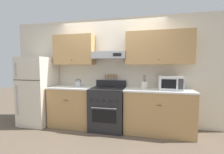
{
  "coord_description": "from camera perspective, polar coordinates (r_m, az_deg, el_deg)",
  "views": [
    {
      "loc": [
        0.81,
        -2.92,
        1.42
      ],
      "look_at": [
        0.1,
        0.27,
        1.17
      ],
      "focal_mm": 24.0,
      "sensor_mm": 36.0,
      "label": 1
    }
  ],
  "objects": [
    {
      "name": "ground_plane",
      "position": [
        3.35,
        -2.87,
        -20.79
      ],
      "size": [
        16.0,
        16.0,
        0.0
      ],
      "primitive_type": "plane",
      "color": "brown"
    },
    {
      "name": "wall_back",
      "position": [
        3.6,
        0.98,
        4.95
      ],
      "size": [
        5.2,
        0.46,
        2.55
      ],
      "color": "beige",
      "rests_on": "ground_plane"
    },
    {
      "name": "counter_left",
      "position": [
        3.79,
        -14.69,
        -10.48
      ],
      "size": [
        1.01,
        0.65,
        0.92
      ],
      "color": "tan",
      "rests_on": "ground_plane"
    },
    {
      "name": "counter_right",
      "position": [
        3.4,
        16.98,
        -12.22
      ],
      "size": [
        1.41,
        0.65,
        0.92
      ],
      "color": "tan",
      "rests_on": "ground_plane"
    },
    {
      "name": "stove_range",
      "position": [
        3.46,
        -1.57,
        -11.73
      ],
      "size": [
        0.75,
        0.71,
        1.07
      ],
      "color": "#232326",
      "rests_on": "ground_plane"
    },
    {
      "name": "refrigerator",
      "position": [
        4.13,
        -26.21,
        -4.63
      ],
      "size": [
        0.7,
        0.78,
        1.62
      ],
      "color": "beige",
      "rests_on": "ground_plane"
    },
    {
      "name": "tea_kettle",
      "position": [
        3.62,
        -12.7,
        -2.53
      ],
      "size": [
        0.2,
        0.16,
        0.19
      ],
      "color": "#B7B7BC",
      "rests_on": "counter_left"
    },
    {
      "name": "microwave",
      "position": [
        3.33,
        21.24,
        -2.09
      ],
      "size": [
        0.46,
        0.4,
        0.28
      ],
      "color": "white",
      "rests_on": "counter_right"
    },
    {
      "name": "utensil_crock",
      "position": [
        3.28,
        12.26,
        -3.05
      ],
      "size": [
        0.12,
        0.12,
        0.31
      ],
      "color": "silver",
      "rests_on": "counter_right"
    }
  ]
}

